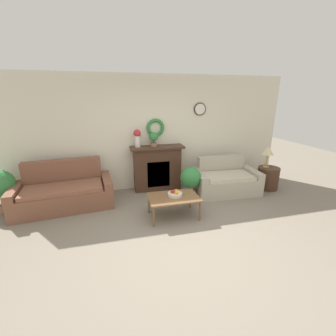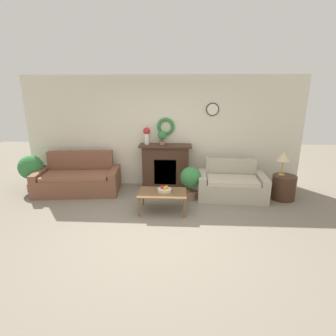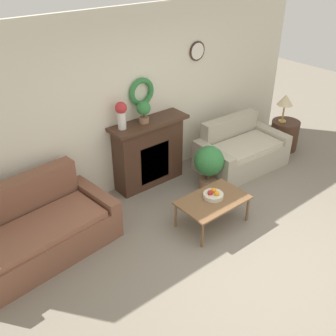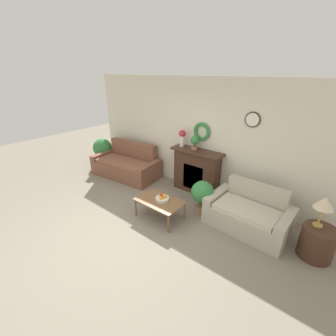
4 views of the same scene
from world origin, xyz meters
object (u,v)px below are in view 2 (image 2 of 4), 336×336
at_px(couch_left, 79,179).
at_px(table_lamp, 284,157).
at_px(loveseat_right, 231,185).
at_px(coffee_table, 162,194).
at_px(potted_plant_on_mantel, 162,136).
at_px(vase_on_mantel_left, 147,134).
at_px(fireplace, 166,166).
at_px(fruit_bowl, 164,190).
at_px(potted_plant_floor_by_couch, 31,169).
at_px(potted_plant_floor_by_loveseat, 191,179).
at_px(side_table_by_loveseat, 284,187).

distance_m(couch_left, table_lamp, 4.71).
bearing_deg(loveseat_right, coffee_table, -147.78).
bearing_deg(potted_plant_on_mantel, couch_left, -168.31).
relative_size(coffee_table, vase_on_mantel_left, 2.34).
bearing_deg(loveseat_right, fireplace, 162.73).
xyz_separation_m(fruit_bowl, potted_plant_floor_by_couch, (-3.28, 0.99, 0.08)).
xyz_separation_m(potted_plant_floor_by_couch, potted_plant_floor_by_loveseat, (3.82, -0.35, -0.08)).
bearing_deg(fruit_bowl, side_table_by_loveseat, 15.86).
height_order(fireplace, table_lamp, fireplace).
bearing_deg(fruit_bowl, potted_plant_floor_by_loveseat, 49.87).
relative_size(couch_left, loveseat_right, 1.29).
bearing_deg(potted_plant_on_mantel, coffee_table, -85.57).
relative_size(fruit_bowl, potted_plant_floor_by_loveseat, 0.37).
relative_size(table_lamp, potted_plant_floor_by_couch, 0.61).
xyz_separation_m(fruit_bowl, potted_plant_floor_by_loveseat, (0.54, 0.64, 0.01)).
height_order(side_table_by_loveseat, potted_plant_floor_by_loveseat, potted_plant_floor_by_loveseat).
bearing_deg(potted_plant_floor_by_loveseat, coffee_table, -130.52).
xyz_separation_m(side_table_by_loveseat, potted_plant_floor_by_loveseat, (-2.07, -0.10, 0.18)).
distance_m(table_lamp, potted_plant_floor_by_couch, 5.85).
bearing_deg(coffee_table, table_lamp, 17.75).
bearing_deg(table_lamp, fireplace, 167.46).
distance_m(loveseat_right, table_lamp, 1.27).
height_order(fireplace, potted_plant_floor_by_couch, fireplace).
bearing_deg(loveseat_right, potted_plant_floor_by_loveseat, -166.78).
distance_m(coffee_table, potted_plant_floor_by_loveseat, 0.89).
height_order(couch_left, potted_plant_floor_by_couch, couch_left).
bearing_deg(coffee_table, fireplace, 91.12).
bearing_deg(loveseat_right, table_lamp, 2.07).
relative_size(side_table_by_loveseat, potted_plant_floor_by_loveseat, 0.74).
relative_size(loveseat_right, coffee_table, 1.62).
height_order(loveseat_right, side_table_by_loveseat, loveseat_right).
bearing_deg(fireplace, coffee_table, -88.88).
bearing_deg(potted_plant_floor_by_loveseat, vase_on_mantel_left, 145.10).
xyz_separation_m(table_lamp, vase_on_mantel_left, (-3.06, 0.59, 0.37)).
distance_m(fireplace, coffee_table, 1.42).
bearing_deg(couch_left, coffee_table, -31.19).
distance_m(fireplace, potted_plant_floor_by_couch, 3.24).
bearing_deg(potted_plant_floor_by_loveseat, fireplace, 129.54).
relative_size(coffee_table, potted_plant_on_mantel, 2.85).
bearing_deg(side_table_by_loveseat, coffee_table, -163.67).
xyz_separation_m(couch_left, side_table_by_loveseat, (4.73, -0.21, -0.04)).
distance_m(fireplace, table_lamp, 2.70).
xyz_separation_m(loveseat_right, fruit_bowl, (-1.47, -0.81, 0.16)).
xyz_separation_m(couch_left, table_lamp, (4.67, -0.16, 0.64)).
bearing_deg(loveseat_right, side_table_by_loveseat, -0.44).
bearing_deg(fruit_bowl, couch_left, 155.89).
relative_size(couch_left, potted_plant_floor_by_loveseat, 2.69).
relative_size(fireplace, potted_plant_floor_by_loveseat, 1.71).
xyz_separation_m(coffee_table, potted_plant_floor_by_loveseat, (0.58, 0.67, 0.08)).
bearing_deg(fireplace, potted_plant_floor_by_loveseat, -50.46).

